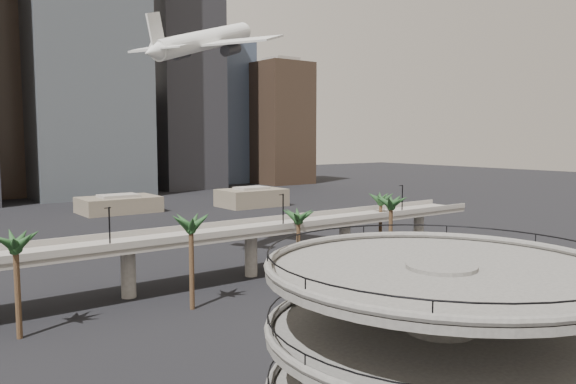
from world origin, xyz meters
TOP-DOWN VIEW (x-y plane):
  - parking_ramp at (-13.00, -4.00)m, footprint 22.20×22.20m
  - overpass at (0.00, 55.00)m, footprint 130.00×9.30m
  - palm_trees at (11.58, 47.18)m, footprint 76.40×18.40m
  - low_buildings at (6.89, 142.30)m, footprint 135.00×27.50m
  - skyline at (15.11, 217.08)m, footprint 269.00×86.00m
  - airborne_jet at (11.91, 72.34)m, footprint 33.61×31.12m
  - car_a at (7.55, 16.20)m, footprint 4.38×2.39m
  - car_b at (12.27, 23.66)m, footprint 5.13×2.34m
  - car_c at (21.90, 13.87)m, footprint 5.99×3.99m

SIDE VIEW (x-z plane):
  - car_a at x=7.55m, z-range 0.00..1.41m
  - car_c at x=21.90m, z-range 0.00..1.61m
  - car_b at x=12.27m, z-range 0.00..1.63m
  - low_buildings at x=6.89m, z-range -0.54..6.26m
  - overpass at x=0.00m, z-range -0.01..14.69m
  - parking_ramp at x=-13.00m, z-range 1.16..18.51m
  - palm_trees at x=11.58m, z-range 4.30..18.30m
  - airborne_jet at x=11.91m, z-range 36.02..49.15m
  - skyline at x=15.11m, z-range -17.49..112.99m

